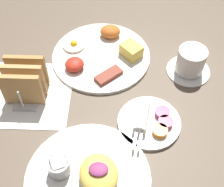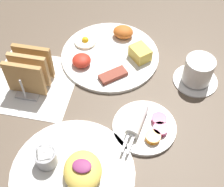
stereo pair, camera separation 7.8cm
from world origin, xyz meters
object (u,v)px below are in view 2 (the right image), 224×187
plate_foreground (73,171)px  toast_rack (30,71)px  plate_breakfast (111,53)px  plate_condiments (144,126)px  coffee_cup (198,72)px

plate_foreground → toast_rack: size_ratio=2.34×
plate_breakfast → plate_condiments: (0.13, -0.23, 0.00)m
plate_breakfast → plate_foreground: plate_foreground is taller
toast_rack → coffee_cup: bearing=12.6°
plate_breakfast → toast_rack: bearing=-141.7°
plate_foreground → coffee_cup: (0.25, 0.32, 0.02)m
plate_foreground → toast_rack: (-0.18, 0.23, 0.04)m
plate_condiments → plate_foreground: size_ratio=0.61×
plate_breakfast → plate_condiments: plate_breakfast is taller
plate_foreground → coffee_cup: size_ratio=2.26×
plate_breakfast → coffee_cup: 0.25m
plate_foreground → plate_breakfast: bearing=88.9°
plate_foreground → toast_rack: toast_rack is taller
plate_condiments → toast_rack: 0.32m
plate_foreground → toast_rack: bearing=127.5°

